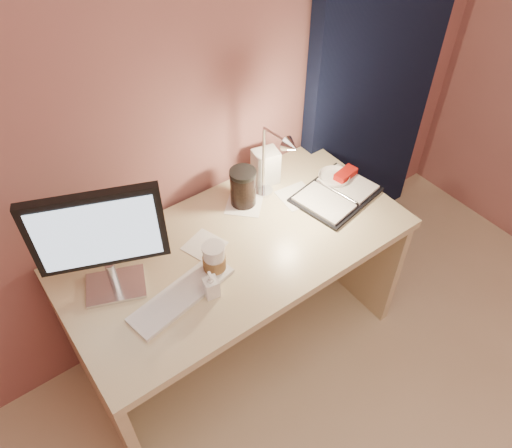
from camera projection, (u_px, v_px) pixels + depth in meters
room at (367, 53)px, 2.28m from camera, size 3.50×3.50×3.50m
desk at (229, 269)px, 2.19m from camera, size 1.40×0.70×0.73m
monitor at (100, 236)px, 1.64m from camera, size 0.42×0.22×0.46m
keyboard at (182, 295)px, 1.80m from camera, size 0.43×0.20×0.02m
planner at (337, 192)px, 2.19m from camera, size 0.40×0.32×0.06m
paper_a at (204, 246)px, 1.98m from camera, size 0.18×0.18×0.00m
paper_b at (297, 196)px, 2.19m from camera, size 0.16×0.16×0.00m
paper_c at (244, 204)px, 2.15m from camera, size 0.21×0.21×0.00m
coffee_cup at (214, 260)px, 1.85m from camera, size 0.09×0.09×0.14m
bowl at (334, 179)px, 2.24m from camera, size 0.16×0.16×0.04m
lotion_bottle at (211, 284)px, 1.78m from camera, size 0.06×0.06×0.12m
dark_jar at (243, 189)px, 2.11m from camera, size 0.11×0.11×0.15m
product_box at (266, 167)px, 2.21m from camera, size 0.13×0.11×0.16m
desk_lamp at (275, 163)px, 2.00m from camera, size 0.10×0.22×0.36m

